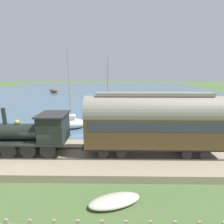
# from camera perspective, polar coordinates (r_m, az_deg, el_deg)

# --- Properties ---
(ground_plane) EXTENTS (200.00, 200.00, 0.00)m
(ground_plane) POSITION_cam_1_polar(r_m,az_deg,el_deg) (15.23, -22.08, -14.54)
(ground_plane) COLOR #476033
(harbor_water) EXTENTS (80.00, 80.00, 0.01)m
(harbor_water) POSITION_cam_1_polar(r_m,az_deg,el_deg) (56.40, -5.06, 6.42)
(harbor_water) COLOR #426075
(harbor_water) RESTS_ON ground
(rail_embankment) EXTENTS (5.83, 56.00, 0.65)m
(rail_embankment) POSITION_cam_1_polar(r_m,az_deg,el_deg) (15.24, -21.94, -13.39)
(rail_embankment) COLOR gray
(rail_embankment) RESTS_ON ground
(steam_locomotive) EXTENTS (2.42, 5.81, 3.55)m
(steam_locomotive) POSITION_cam_1_polar(r_m,az_deg,el_deg) (14.46, -22.91, -5.68)
(steam_locomotive) COLOR black
(steam_locomotive) RESTS_ON rail_embankment
(passenger_coach) EXTENTS (2.34, 10.45, 4.70)m
(passenger_coach) POSITION_cam_1_polar(r_m,az_deg,el_deg) (13.31, 13.23, -2.85)
(passenger_coach) COLOR black
(passenger_coach) RESTS_ON rail_embankment
(sailboat_blue) EXTENTS (3.17, 6.16, 7.79)m
(sailboat_blue) POSITION_cam_1_polar(r_m,az_deg,el_deg) (36.91, -1.49, 3.72)
(sailboat_blue) COLOR #335199
(sailboat_blue) RESTS_ON harbor_water
(sailboat_teal) EXTENTS (2.03, 3.69, 9.02)m
(sailboat_teal) POSITION_cam_1_polar(r_m,az_deg,el_deg) (28.84, -1.30, 0.91)
(sailboat_teal) COLOR #1E707A
(sailboat_teal) RESTS_ON harbor_water
(sailboat_white) EXTENTS (2.03, 3.56, 9.07)m
(sailboat_white) POSITION_cam_1_polar(r_m,az_deg,el_deg) (21.76, -13.15, -3.42)
(sailboat_white) COLOR white
(sailboat_white) RESTS_ON harbor_water
(sailboat_brown) EXTENTS (3.41, 4.02, 5.81)m
(sailboat_brown) POSITION_cam_1_polar(r_m,az_deg,el_deg) (58.85, -18.52, 6.67)
(sailboat_brown) COLOR brown
(sailboat_brown) RESTS_ON harbor_water
(rowboat_off_pier) EXTENTS (1.52, 2.42, 0.32)m
(rowboat_off_pier) POSITION_cam_1_polar(r_m,az_deg,el_deg) (21.12, 9.64, -5.31)
(rowboat_off_pier) COLOR silver
(rowboat_off_pier) RESTS_ON harbor_water
(rowboat_near_shore) EXTENTS (0.88, 2.29, 0.39)m
(rowboat_near_shore) POSITION_cam_1_polar(r_m,az_deg,el_deg) (24.71, 3.44, -2.28)
(rowboat_near_shore) COLOR beige
(rowboat_near_shore) RESTS_ON harbor_water
(beached_dinghy) EXTENTS (1.88, 3.00, 0.44)m
(beached_dinghy) POSITION_cam_1_polar(r_m,az_deg,el_deg) (10.30, 0.87, -27.01)
(beached_dinghy) COLOR #B7B2A3
(beached_dinghy) RESTS_ON ground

